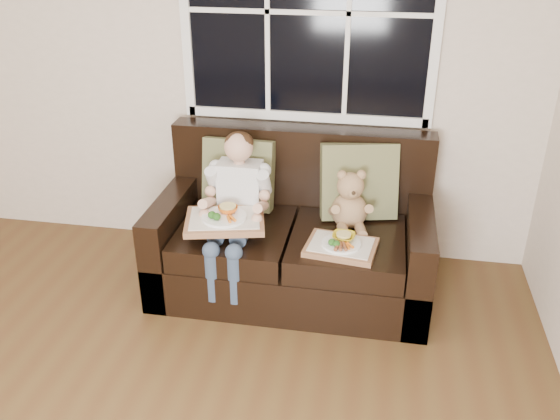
% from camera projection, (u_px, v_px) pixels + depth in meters
% --- Properties ---
extents(window_back, '(1.62, 0.04, 1.37)m').
position_uv_depth(window_back, '(308.00, 12.00, 3.61)').
color(window_back, black).
rests_on(window_back, room_walls).
extents(loveseat, '(1.70, 0.92, 0.96)m').
position_uv_depth(loveseat, '(294.00, 240.00, 3.80)').
color(loveseat, black).
rests_on(loveseat, ground).
extents(pillow_left, '(0.47, 0.23, 0.47)m').
position_uv_depth(pillow_left, '(239.00, 174.00, 3.83)').
color(pillow_left, '#65673F').
rests_on(pillow_left, loveseat).
extents(pillow_right, '(0.51, 0.32, 0.49)m').
position_uv_depth(pillow_right, '(359.00, 181.00, 3.70)').
color(pillow_right, '#65673F').
rests_on(pillow_right, loveseat).
extents(child, '(0.39, 0.60, 0.88)m').
position_uv_depth(child, '(236.00, 197.00, 3.60)').
color(child, silver).
rests_on(child, loveseat).
extents(teddy_bear, '(0.26, 0.31, 0.39)m').
position_uv_depth(teddy_bear, '(349.00, 204.00, 3.61)').
color(teddy_bear, tan).
rests_on(teddy_bear, loveseat).
extents(tray_left, '(0.53, 0.45, 0.11)m').
position_uv_depth(tray_left, '(225.00, 219.00, 3.49)').
color(tray_left, '#956943').
rests_on(tray_left, child).
extents(tray_right, '(0.43, 0.35, 0.09)m').
position_uv_depth(tray_right, '(341.00, 245.00, 3.41)').
color(tray_right, '#956943').
rests_on(tray_right, loveseat).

